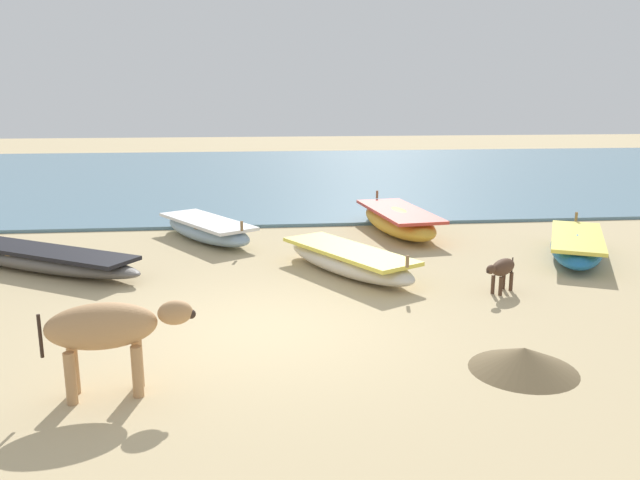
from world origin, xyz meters
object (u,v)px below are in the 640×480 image
object	(u,v)px
fishing_boat_5	(348,260)
calf_near_dark	(502,269)
fishing_boat_1	(38,258)
fishing_boat_3	(398,220)
fishing_boat_0	(577,246)
cow_adult_tan	(108,329)
fishing_boat_6	(207,229)

from	to	relation	value
fishing_boat_5	calf_near_dark	bearing A→B (deg)	29.55
fishing_boat_1	fishing_boat_3	world-z (taller)	fishing_boat_3
fishing_boat_0	fishing_boat_5	world-z (taller)	fishing_boat_0
fishing_boat_1	calf_near_dark	size ratio (longest dim) A/B	6.06
fishing_boat_3	fishing_boat_0	bearing A→B (deg)	-138.57
fishing_boat_3	cow_adult_tan	size ratio (longest dim) A/B	2.26
fishing_boat_1	fishing_boat_3	bearing A→B (deg)	-130.28
fishing_boat_1	fishing_boat_6	distance (m)	3.64
fishing_boat_1	calf_near_dark	bearing A→B (deg)	-163.91
fishing_boat_3	fishing_boat_5	size ratio (longest dim) A/B	1.09
fishing_boat_3	fishing_boat_5	distance (m)	3.67
fishing_boat_1	fishing_boat_5	bearing A→B (deg)	-156.88
fishing_boat_6	cow_adult_tan	distance (m)	7.45
fishing_boat_0	calf_near_dark	bearing A→B (deg)	156.83
cow_adult_tan	calf_near_dark	size ratio (longest dim) A/B	2.15
fishing_boat_5	fishing_boat_6	distance (m)	4.03
fishing_boat_1	calf_near_dark	xyz separation A→B (m)	(8.04, -2.26, 0.18)
fishing_boat_1	cow_adult_tan	xyz separation A→B (m)	(2.42, -5.31, 0.53)
fishing_boat_1	cow_adult_tan	distance (m)	5.86
fishing_boat_3	fishing_boat_6	distance (m)	4.42
fishing_boat_3	calf_near_dark	world-z (taller)	fishing_boat_3
fishing_boat_0	cow_adult_tan	size ratio (longest dim) A/B	2.07
fishing_boat_1	fishing_boat_0	bearing A→B (deg)	-149.70
fishing_boat_0	fishing_boat_3	bearing A→B (deg)	74.82
cow_adult_tan	calf_near_dark	xyz separation A→B (m)	(5.62, 3.05, -0.35)
fishing_boat_3	cow_adult_tan	bearing A→B (deg)	140.23
fishing_boat_5	cow_adult_tan	size ratio (longest dim) A/B	2.08
fishing_boat_3	calf_near_dark	distance (m)	4.70
fishing_boat_6	fishing_boat_1	bearing A→B (deg)	-87.18
fishing_boat_1	fishing_boat_6	bearing A→B (deg)	-113.07
fishing_boat_1	fishing_boat_3	xyz separation A→B (m)	(7.39, 2.39, 0.08)
fishing_boat_5	calf_near_dark	distance (m)	2.72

